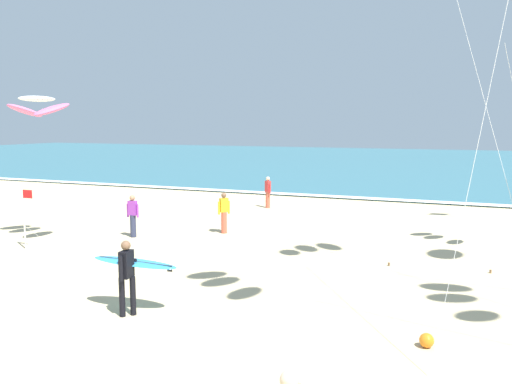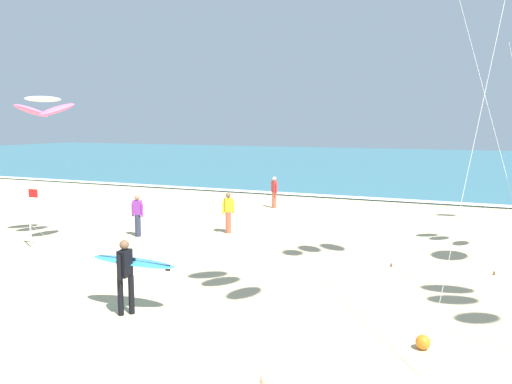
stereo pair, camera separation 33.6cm
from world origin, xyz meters
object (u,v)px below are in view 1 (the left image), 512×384
kite_arc_ivory_high (37,106)px  bystander_yellow_top (224,213)px  surfer_lead (131,268)px  beach_ball (427,340)px  bystander_red_top (268,192)px  bystander_purple_top (133,216)px  lifeguard_flag (25,212)px

kite_arc_ivory_high → bystander_yellow_top: size_ratio=3.42×
surfer_lead → bystander_yellow_top: bearing=101.9°
bystander_yellow_top → beach_ball: bystander_yellow_top is taller
beach_ball → bystander_red_top: bearing=121.5°
beach_ball → bystander_yellow_top: bearing=135.8°
surfer_lead → bystander_red_top: bearing=99.1°
surfer_lead → bystander_purple_top: size_ratio=1.33×
beach_ball → lifeguard_flag: bearing=167.2°
bystander_purple_top → lifeguard_flag: 3.72m
kite_arc_ivory_high → beach_ball: bearing=-16.0°
kite_arc_ivory_high → bystander_purple_top: size_ratio=3.42×
surfer_lead → beach_ball: surfer_lead is taller
surfer_lead → kite_arc_ivory_high: bearing=147.4°
surfer_lead → kite_arc_ivory_high: size_ratio=0.39×
surfer_lead → bystander_red_top: (-2.38, 14.80, -0.23)m
bystander_yellow_top → kite_arc_ivory_high: bearing=-141.4°
bystander_red_top → beach_ball: bystander_red_top is taller
surfer_lead → bystander_purple_top: bearing=125.4°
bystander_purple_top → surfer_lead: bearing=-54.6°
bystander_yellow_top → lifeguard_flag: lifeguard_flag is taller
bystander_red_top → beach_ball: size_ratio=5.68×
surfer_lead → kite_arc_ivory_high: 9.00m
surfer_lead → beach_ball: size_ratio=7.53×
kite_arc_ivory_high → bystander_yellow_top: 7.65m
bystander_red_top → bystander_purple_top: (-2.27, -8.25, 0.00)m
bystander_purple_top → beach_ball: (10.94, -5.93, -0.67)m
kite_arc_ivory_high → bystander_yellow_top: (5.09, 4.07, -4.01)m
bystander_purple_top → beach_ball: bearing=-28.4°
bystander_red_top → bystander_purple_top: 8.56m
bystander_yellow_top → bystander_purple_top: bearing=-146.2°
bystander_purple_top → lifeguard_flag: lifeguard_flag is taller
kite_arc_ivory_high → lifeguard_flag: kite_arc_ivory_high is taller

